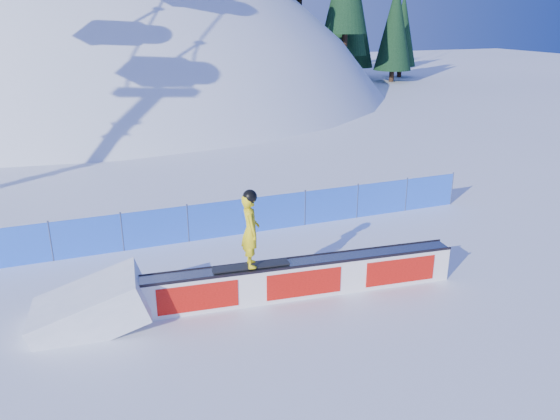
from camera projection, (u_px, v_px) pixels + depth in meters
name	position (u px, v px, depth m)	size (l,w,h in m)	color
ground	(187.00, 317.00, 13.00)	(160.00, 160.00, 0.00)	white
snow_hill	(112.00, 269.00, 56.01)	(64.00, 64.00, 64.00)	white
safety_fence	(156.00, 228.00, 16.75)	(22.05, 0.05, 1.30)	blue
rail_box	(301.00, 278.00, 13.84)	(8.18, 1.34, 0.98)	white
snow_ramp	(93.00, 324.00, 12.72)	(2.52, 1.68, 0.94)	white
snowboarder	(250.00, 230.00, 13.02)	(1.92, 0.73, 1.98)	black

